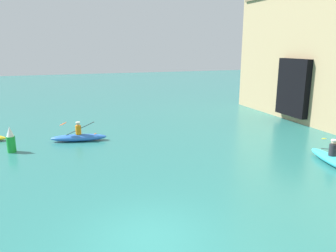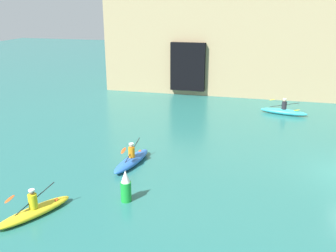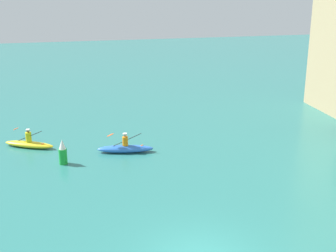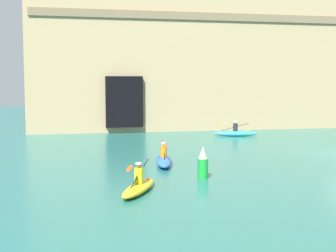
{
  "view_description": "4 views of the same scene",
  "coord_description": "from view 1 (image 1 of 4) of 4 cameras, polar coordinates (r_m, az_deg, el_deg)",
  "views": [
    {
      "loc": [
        8.41,
        -2.24,
        5.61
      ],
      "look_at": [
        -9.41,
        3.76,
        0.97
      ],
      "focal_mm": 35.0,
      "sensor_mm": 36.0,
      "label": 1
    },
    {
      "loc": [
        -5.06,
        -18.02,
        8.02
      ],
      "look_at": [
        -10.0,
        1.37,
        1.35
      ],
      "focal_mm": 40.0,
      "sensor_mm": 36.0,
      "label": 2
    },
    {
      "loc": [
        14.35,
        -4.37,
        10.01
      ],
      "look_at": [
        -10.88,
        1.2,
        1.57
      ],
      "focal_mm": 50.0,
      "sensor_mm": 36.0,
      "label": 3
    },
    {
      "loc": [
        -15.79,
        -24.13,
        4.17
      ],
      "look_at": [
        -9.86,
        4.37,
        1.45
      ],
      "focal_mm": 50.0,
      "sensor_mm": 36.0,
      "label": 4
    }
  ],
  "objects": [
    {
      "name": "kayak_blue",
      "position": [
        20.4,
        -15.27,
        -1.86
      ],
      "size": [
        1.29,
        3.36,
        1.21
      ],
      "rotation": [
        0.0,
        0.0,
        1.4
      ],
      "color": "blue",
      "rests_on": "ground"
    },
    {
      "name": "ground_plane",
      "position": [
        10.35,
        -3.28,
        -18.97
      ],
      "size": [
        120.0,
        120.0,
        0.0
      ],
      "primitive_type": "plane",
      "color": "#28706B"
    },
    {
      "name": "marker_buoy",
      "position": [
        19.47,
        -25.7,
        -2.27
      ],
      "size": [
        0.45,
        0.45,
        1.42
      ],
      "color": "green",
      "rests_on": "ground"
    },
    {
      "name": "kayak_cyan",
      "position": [
        17.85,
        26.61,
        -5.1
      ],
      "size": [
        3.49,
        1.44,
        1.22
      ],
      "rotation": [
        0.0,
        0.0,
        2.93
      ],
      "color": "#33B2C6",
      "rests_on": "ground"
    }
  ]
}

